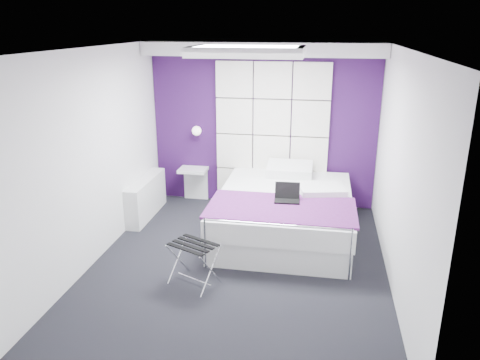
% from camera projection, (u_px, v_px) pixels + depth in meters
% --- Properties ---
extents(floor, '(4.40, 4.40, 0.00)m').
position_uv_depth(floor, '(239.00, 265.00, 5.83)').
color(floor, black).
rests_on(floor, ground).
extents(ceiling, '(4.40, 4.40, 0.00)m').
position_uv_depth(ceiling, '(238.00, 49.00, 5.00)').
color(ceiling, white).
rests_on(ceiling, wall_back).
extents(wall_back, '(3.60, 0.00, 3.60)m').
position_uv_depth(wall_back, '(263.00, 126.00, 7.47)').
color(wall_back, white).
rests_on(wall_back, floor).
extents(wall_left, '(0.00, 4.40, 4.40)m').
position_uv_depth(wall_left, '(94.00, 158.00, 5.71)').
color(wall_left, white).
rests_on(wall_left, floor).
extents(wall_right, '(0.00, 4.40, 4.40)m').
position_uv_depth(wall_right, '(400.00, 173.00, 5.12)').
color(wall_right, white).
rests_on(wall_right, floor).
extents(accent_wall, '(3.58, 0.02, 2.58)m').
position_uv_depth(accent_wall, '(263.00, 126.00, 7.46)').
color(accent_wall, '#310F43').
rests_on(accent_wall, wall_back).
extents(soffit, '(3.58, 0.50, 0.20)m').
position_uv_depth(soffit, '(262.00, 49.00, 6.85)').
color(soffit, white).
rests_on(soffit, wall_back).
extents(headboard, '(1.80, 0.08, 2.30)m').
position_uv_depth(headboard, '(272.00, 135.00, 7.43)').
color(headboard, white).
rests_on(headboard, wall_back).
extents(skylight, '(1.36, 0.86, 0.12)m').
position_uv_depth(skylight, '(247.00, 51.00, 5.58)').
color(skylight, white).
rests_on(skylight, ceiling).
extents(wall_lamp, '(0.15, 0.15, 0.15)m').
position_uv_depth(wall_lamp, '(197.00, 130.00, 7.54)').
color(wall_lamp, white).
rests_on(wall_lamp, wall_back).
extents(radiator, '(0.22, 1.20, 0.60)m').
position_uv_depth(radiator, '(146.00, 198.00, 7.23)').
color(radiator, white).
rests_on(radiator, floor).
extents(bed, '(1.88, 2.28, 0.79)m').
position_uv_depth(bed, '(284.00, 212.00, 6.58)').
color(bed, white).
rests_on(bed, floor).
extents(nightstand, '(0.46, 0.36, 0.05)m').
position_uv_depth(nightstand, '(193.00, 170.00, 7.72)').
color(nightstand, white).
rests_on(nightstand, wall_back).
extents(luggage_rack, '(0.51, 0.37, 0.50)m').
position_uv_depth(luggage_rack, '(194.00, 264.00, 5.34)').
color(luggage_rack, silver).
rests_on(luggage_rack, floor).
extents(laptop, '(0.33, 0.23, 0.24)m').
position_uv_depth(laptop, '(287.00, 196.00, 6.15)').
color(laptop, black).
rests_on(laptop, bed).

